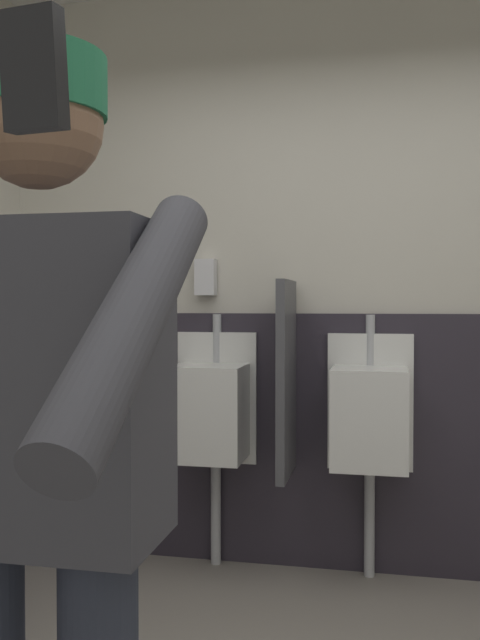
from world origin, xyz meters
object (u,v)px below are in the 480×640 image
Objects in this scene: person at (37,454)px; soap_dispenser at (206,277)px; cell_phone at (34,71)px; urinal_middle at (370,416)px; urinal_left at (211,411)px.

person is 2.23m from soap_dispenser.
cell_phone reaches higher than soap_dispenser.
urinal_middle is 2.68m from cell_phone.
urinal_middle is 2.14m from person.
person is at bearing -104.70° from urinal_middle.
cell_phone is 0.61× the size of soap_dispenser.
person is 9.58× the size of soap_dispenser.
person is (0.21, -2.06, 0.25)m from urinal_left.
person reaches higher than urinal_middle.
soap_dispenser is (-0.81, 0.12, 0.65)m from urinal_middle.
soap_dispenser is at bearing 97.02° from person.
cell_phone is at bearing -79.27° from urinal_left.
cell_phone is 2.74m from soap_dispenser.
cell_phone is (-0.26, -2.56, 0.73)m from urinal_middle.
urinal_left is 0.72× the size of person.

